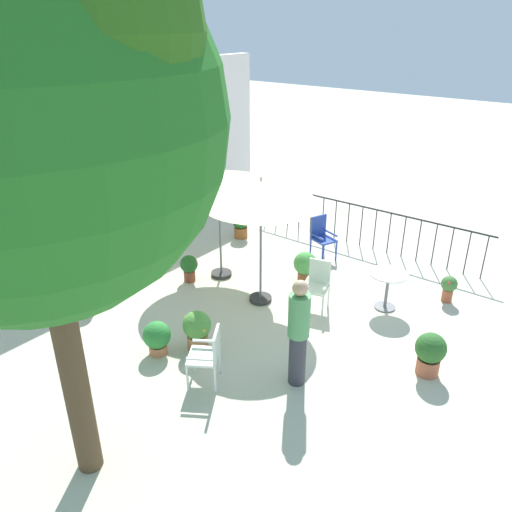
% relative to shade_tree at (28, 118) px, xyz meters
% --- Properties ---
extents(ground_plane, '(60.00, 60.00, 0.00)m').
position_rel_shade_tree_xyz_m(ground_plane, '(4.34, 0.42, -4.23)').
color(ground_plane, beige).
extents(villa_facade, '(10.33, 0.30, 4.15)m').
position_rel_shade_tree_xyz_m(villa_facade, '(4.34, 5.16, -2.16)').
color(villa_facade, white).
rests_on(villa_facade, ground).
extents(terrace_railing, '(0.03, 6.06, 1.01)m').
position_rel_shade_tree_xyz_m(terrace_railing, '(8.03, 0.42, -3.55)').
color(terrace_railing, black).
rests_on(terrace_railing, ground).
extents(shade_tree, '(3.87, 3.68, 6.05)m').
position_rel_shade_tree_xyz_m(shade_tree, '(0.00, 0.00, 0.00)').
color(shade_tree, brown).
rests_on(shade_tree, ground).
extents(patio_umbrella_0, '(2.17, 2.17, 2.51)m').
position_rel_shade_tree_xyz_m(patio_umbrella_0, '(4.43, 0.72, -2.01)').
color(patio_umbrella_0, '#2D2D2D').
rests_on(patio_umbrella_0, ground).
extents(patio_umbrella_1, '(2.48, 2.48, 2.40)m').
position_rel_shade_tree_xyz_m(patio_umbrella_1, '(4.75, 2.03, -2.08)').
color(patio_umbrella_1, '#2D2D2D').
rests_on(patio_umbrella_1, ground).
extents(cafe_table_0, '(0.72, 0.72, 0.75)m').
position_rel_shade_tree_xyz_m(cafe_table_0, '(5.67, -1.33, -3.71)').
color(cafe_table_0, silver).
rests_on(cafe_table_0, ground).
extents(patio_chair_0, '(0.66, 0.64, 0.92)m').
position_rel_shade_tree_xyz_m(patio_chair_0, '(2.01, -0.15, -3.69)').
color(patio_chair_0, silver).
rests_on(patio_chair_0, ground).
extents(patio_chair_1, '(0.56, 0.54, 0.97)m').
position_rel_shade_tree_xyz_m(patio_chair_1, '(4.86, -0.29, -3.68)').
color(patio_chair_1, white).
rests_on(patio_chair_1, ground).
extents(patio_chair_2, '(0.57, 0.60, 0.99)m').
position_rel_shade_tree_xyz_m(patio_chair_2, '(6.86, 0.83, -3.67)').
color(patio_chair_2, '#243E9D').
rests_on(patio_chair_2, ground).
extents(potted_plant_0, '(0.46, 0.46, 0.59)m').
position_rel_shade_tree_xyz_m(potted_plant_0, '(2.02, 1.02, -3.91)').
color(potted_plant_0, '#BF734B').
rests_on(potted_plant_0, ground).
extents(potted_plant_1, '(0.47, 0.47, 0.72)m').
position_rel_shade_tree_xyz_m(potted_plant_1, '(4.24, -2.69, -3.83)').
color(potted_plant_1, '#B45F41').
rests_on(potted_plant_1, ground).
extents(potted_plant_2, '(0.31, 0.31, 0.54)m').
position_rel_shade_tree_xyz_m(potted_plant_2, '(6.65, -2.18, -3.91)').
color(potted_plant_2, '#AF5739').
rests_on(potted_plant_2, ground).
extents(potted_plant_3, '(0.32, 0.32, 0.55)m').
position_rel_shade_tree_xyz_m(potted_plant_3, '(2.12, 3.04, -3.93)').
color(potted_plant_3, '#D0714C').
rests_on(potted_plant_3, ground).
extents(potted_plant_4, '(0.47, 0.47, 0.70)m').
position_rel_shade_tree_xyz_m(potted_plant_4, '(2.52, 0.60, -3.84)').
color(potted_plant_4, '#BE734A').
rests_on(potted_plant_4, ground).
extents(potted_plant_5, '(0.37, 0.37, 0.58)m').
position_rel_shade_tree_xyz_m(potted_plant_5, '(4.16, 2.40, -3.89)').
color(potted_plant_5, brown).
rests_on(potted_plant_5, ground).
extents(potted_plant_6, '(0.42, 0.42, 0.67)m').
position_rel_shade_tree_xyz_m(potted_plant_6, '(6.63, 3.03, -3.86)').
color(potted_plant_6, '#9F582A').
rests_on(potted_plant_6, ground).
extents(potted_plant_7, '(0.49, 0.49, 0.63)m').
position_rel_shade_tree_xyz_m(potted_plant_7, '(5.70, 0.51, -3.88)').
color(potted_plant_7, brown).
rests_on(potted_plant_7, ground).
extents(standing_person, '(0.45, 0.45, 1.75)m').
position_rel_shade_tree_xyz_m(standing_person, '(2.82, -1.19, -3.32)').
color(standing_person, '#33333D').
rests_on(standing_person, ground).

